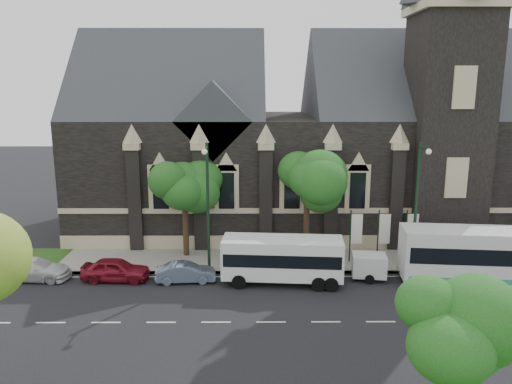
{
  "coord_description": "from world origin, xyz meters",
  "views": [
    {
      "loc": [
        -0.97,
        -24.48,
        12.6
      ],
      "look_at": [
        -0.78,
        6.0,
        5.97
      ],
      "focal_mm": 34.24,
      "sensor_mm": 36.0,
      "label": 1
    }
  ],
  "objects_px": {
    "banner_flag_center": "(382,232)",
    "tour_coach": "(503,256)",
    "street_lamp_mid": "(208,201)",
    "shuttle_bus": "(283,257)",
    "box_trailer": "(369,265)",
    "tree_park_east": "(464,326)",
    "banner_flag_right": "(410,232)",
    "banner_flag_left": "(354,232)",
    "car_far_white": "(33,269)",
    "car_far_red": "(116,269)",
    "sedan": "(186,272)",
    "tree_walk_left": "(187,182)",
    "street_lamp_near": "(417,201)",
    "tree_walk_right": "(310,180)"
  },
  "relations": [
    {
      "from": "banner_flag_center",
      "to": "tour_coach",
      "type": "height_order",
      "value": "banner_flag_center"
    },
    {
      "from": "street_lamp_mid",
      "to": "shuttle_bus",
      "type": "height_order",
      "value": "street_lamp_mid"
    },
    {
      "from": "shuttle_bus",
      "to": "box_trailer",
      "type": "height_order",
      "value": "shuttle_bus"
    },
    {
      "from": "tree_park_east",
      "to": "banner_flag_right",
      "type": "bearing_deg",
      "value": 77.35
    },
    {
      "from": "banner_flag_left",
      "to": "car_far_white",
      "type": "height_order",
      "value": "banner_flag_left"
    },
    {
      "from": "tour_coach",
      "to": "car_far_red",
      "type": "distance_m",
      "value": 25.11
    },
    {
      "from": "box_trailer",
      "to": "car_far_white",
      "type": "xyz_separation_m",
      "value": [
        -22.32,
        0.09,
        -0.25
      ]
    },
    {
      "from": "box_trailer",
      "to": "car_far_red",
      "type": "bearing_deg",
      "value": -172.04
    },
    {
      "from": "tour_coach",
      "to": "sedan",
      "type": "bearing_deg",
      "value": -176.29
    },
    {
      "from": "car_far_red",
      "to": "box_trailer",
      "type": "bearing_deg",
      "value": -87.02
    },
    {
      "from": "banner_flag_center",
      "to": "car_far_white",
      "type": "bearing_deg",
      "value": -173.21
    },
    {
      "from": "box_trailer",
      "to": "tree_walk_left",
      "type": "bearing_deg",
      "value": 167.23
    },
    {
      "from": "tour_coach",
      "to": "banner_flag_left",
      "type": "bearing_deg",
      "value": 160.75
    },
    {
      "from": "banner_flag_center",
      "to": "box_trailer",
      "type": "relative_size",
      "value": 1.23
    },
    {
      "from": "box_trailer",
      "to": "sedan",
      "type": "height_order",
      "value": "box_trailer"
    },
    {
      "from": "tree_park_east",
      "to": "sedan",
      "type": "relative_size",
      "value": 1.62
    },
    {
      "from": "tree_walk_left",
      "to": "banner_flag_left",
      "type": "relative_size",
      "value": 1.91
    },
    {
      "from": "banner_flag_center",
      "to": "sedan",
      "type": "xyz_separation_m",
      "value": [
        -13.69,
        -3.32,
        -1.74
      ]
    },
    {
      "from": "car_far_red",
      "to": "car_far_white",
      "type": "relative_size",
      "value": 0.9
    },
    {
      "from": "street_lamp_mid",
      "to": "banner_flag_right",
      "type": "xyz_separation_m",
      "value": [
        14.29,
        1.91,
        -2.73
      ]
    },
    {
      "from": "tour_coach",
      "to": "street_lamp_mid",
      "type": "bearing_deg",
      "value": 179.32
    },
    {
      "from": "box_trailer",
      "to": "car_far_white",
      "type": "bearing_deg",
      "value": -172.69
    },
    {
      "from": "banner_flag_center",
      "to": "tour_coach",
      "type": "bearing_deg",
      "value": -31.29
    },
    {
      "from": "tree_walk_left",
      "to": "sedan",
      "type": "bearing_deg",
      "value": -85.46
    },
    {
      "from": "banner_flag_left",
      "to": "car_far_red",
      "type": "xyz_separation_m",
      "value": [
        -16.35,
        -3.05,
        -1.63
      ]
    },
    {
      "from": "tree_park_east",
      "to": "banner_flag_left",
      "type": "height_order",
      "value": "tree_park_east"
    },
    {
      "from": "banner_flag_right",
      "to": "banner_flag_center",
      "type": "bearing_deg",
      "value": 180.0
    },
    {
      "from": "tree_walk_left",
      "to": "car_far_white",
      "type": "xyz_separation_m",
      "value": [
        -9.8,
        -4.54,
        -5.02
      ]
    },
    {
      "from": "tree_park_east",
      "to": "banner_flag_left",
      "type": "relative_size",
      "value": 1.57
    },
    {
      "from": "street_lamp_near",
      "to": "tour_coach",
      "type": "height_order",
      "value": "street_lamp_near"
    },
    {
      "from": "tour_coach",
      "to": "car_far_white",
      "type": "xyz_separation_m",
      "value": [
        -30.59,
        1.24,
        -1.3
      ]
    },
    {
      "from": "banner_flag_center",
      "to": "car_far_red",
      "type": "xyz_separation_m",
      "value": [
        -18.35,
        -3.05,
        -1.63
      ]
    },
    {
      "from": "tree_walk_left",
      "to": "box_trailer",
      "type": "xyz_separation_m",
      "value": [
        12.52,
        -4.63,
        -4.77
      ]
    },
    {
      "from": "banner_flag_center",
      "to": "banner_flag_left",
      "type": "bearing_deg",
      "value": 180.0
    },
    {
      "from": "sedan",
      "to": "car_far_white",
      "type": "bearing_deg",
      "value": 82.93
    },
    {
      "from": "tree_walk_right",
      "to": "box_trailer",
      "type": "xyz_separation_m",
      "value": [
        3.51,
        -4.64,
        -4.85
      ]
    },
    {
      "from": "banner_flag_left",
      "to": "street_lamp_near",
      "type": "bearing_deg",
      "value": -27.18
    },
    {
      "from": "street_lamp_near",
      "to": "banner_flag_right",
      "type": "distance_m",
      "value": 3.34
    },
    {
      "from": "tree_park_east",
      "to": "banner_flag_center",
      "type": "distance_m",
      "value": 18.58
    },
    {
      "from": "tree_walk_left",
      "to": "street_lamp_near",
      "type": "height_order",
      "value": "street_lamp_near"
    },
    {
      "from": "tree_walk_left",
      "to": "street_lamp_mid",
      "type": "xyz_separation_m",
      "value": [
        1.8,
        -3.61,
        -0.62
      ]
    },
    {
      "from": "street_lamp_mid",
      "to": "car_far_white",
      "type": "distance_m",
      "value": 12.44
    },
    {
      "from": "shuttle_bus",
      "to": "car_far_white",
      "type": "bearing_deg",
      "value": -177.69
    },
    {
      "from": "street_lamp_mid",
      "to": "tour_coach",
      "type": "xyz_separation_m",
      "value": [
        19.0,
        -2.17,
        -3.1
      ]
    },
    {
      "from": "street_lamp_mid",
      "to": "sedan",
      "type": "relative_size",
      "value": 2.31
    },
    {
      "from": "street_lamp_near",
      "to": "street_lamp_mid",
      "type": "bearing_deg",
      "value": 180.0
    },
    {
      "from": "street_lamp_near",
      "to": "shuttle_bus",
      "type": "height_order",
      "value": "street_lamp_near"
    },
    {
      "from": "tree_park_east",
      "to": "car_far_white",
      "type": "distance_m",
      "value": 27.0
    },
    {
      "from": "banner_flag_left",
      "to": "tree_walk_right",
      "type": "bearing_deg",
      "value": 150.9
    },
    {
      "from": "banner_flag_left",
      "to": "banner_flag_right",
      "type": "relative_size",
      "value": 1.0
    }
  ]
}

